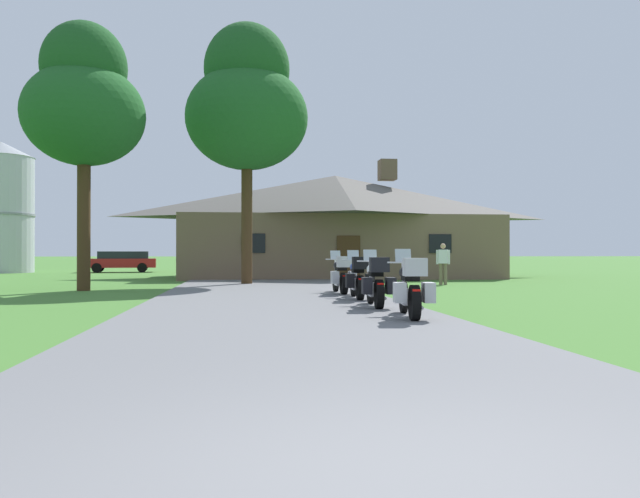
{
  "coord_description": "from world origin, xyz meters",
  "views": [
    {
      "loc": [
        -0.77,
        -3.07,
        1.26
      ],
      "look_at": [
        2.15,
        20.71,
        1.43
      ],
      "focal_mm": 35.04,
      "sensor_mm": 36.0,
      "label": 1
    }
  ],
  "objects_px": {
    "motorcycle_blue_third_in_row": "(358,278)",
    "metal_silo_distant": "(1,207)",
    "bystander_white_shirt_near_lodge": "(443,262)",
    "tree_by_lodge_front": "(247,104)",
    "motorcycle_white_second_in_row": "(376,283)",
    "motorcycle_black_nearest_to_camera": "(411,288)",
    "tree_left_near": "(84,102)",
    "motorcycle_black_farthest_in_row": "(341,275)",
    "parked_red_suv_far_left": "(122,261)"
  },
  "relations": [
    {
      "from": "motorcycle_blue_third_in_row",
      "to": "tree_left_near",
      "type": "height_order",
      "value": "tree_left_near"
    },
    {
      "from": "metal_silo_distant",
      "to": "parked_red_suv_far_left",
      "type": "relative_size",
      "value": 1.81
    },
    {
      "from": "motorcycle_blue_third_in_row",
      "to": "bystander_white_shirt_near_lodge",
      "type": "xyz_separation_m",
      "value": [
        4.97,
        8.02,
        0.32
      ]
    },
    {
      "from": "motorcycle_black_farthest_in_row",
      "to": "bystander_white_shirt_near_lodge",
      "type": "distance_m",
      "value": 7.68
    },
    {
      "from": "metal_silo_distant",
      "to": "motorcycle_blue_third_in_row",
      "type": "bearing_deg",
      "value": -55.02
    },
    {
      "from": "motorcycle_blue_third_in_row",
      "to": "metal_silo_distant",
      "type": "xyz_separation_m",
      "value": [
        -18.93,
        27.05,
        3.73
      ]
    },
    {
      "from": "metal_silo_distant",
      "to": "parked_red_suv_far_left",
      "type": "distance_m",
      "value": 8.56
    },
    {
      "from": "motorcycle_white_second_in_row",
      "to": "motorcycle_black_farthest_in_row",
      "type": "height_order",
      "value": "same"
    },
    {
      "from": "motorcycle_blue_third_in_row",
      "to": "metal_silo_distant",
      "type": "relative_size",
      "value": 0.24
    },
    {
      "from": "motorcycle_black_nearest_to_camera",
      "to": "tree_left_near",
      "type": "relative_size",
      "value": 0.23
    },
    {
      "from": "motorcycle_black_nearest_to_camera",
      "to": "tree_left_near",
      "type": "bearing_deg",
      "value": 135.4
    },
    {
      "from": "tree_by_lodge_front",
      "to": "tree_left_near",
      "type": "xyz_separation_m",
      "value": [
        -5.52,
        -3.14,
        -0.82
      ]
    },
    {
      "from": "bystander_white_shirt_near_lodge",
      "to": "motorcycle_black_farthest_in_row",
      "type": "bearing_deg",
      "value": 70.8
    },
    {
      "from": "motorcycle_black_nearest_to_camera",
      "to": "parked_red_suv_far_left",
      "type": "height_order",
      "value": "parked_red_suv_far_left"
    },
    {
      "from": "motorcycle_white_second_in_row",
      "to": "tree_by_lodge_front",
      "type": "distance_m",
      "value": 13.49
    },
    {
      "from": "motorcycle_black_farthest_in_row",
      "to": "tree_left_near",
      "type": "xyz_separation_m",
      "value": [
        -8.31,
        3.45,
        5.83
      ]
    },
    {
      "from": "motorcycle_white_second_in_row",
      "to": "tree_left_near",
      "type": "bearing_deg",
      "value": 139.47
    },
    {
      "from": "bystander_white_shirt_near_lodge",
      "to": "tree_left_near",
      "type": "bearing_deg",
      "value": 31.9
    },
    {
      "from": "bystander_white_shirt_near_lodge",
      "to": "tree_left_near",
      "type": "xyz_separation_m",
      "value": [
        -13.37,
        -2.31,
        5.51
      ]
    },
    {
      "from": "motorcycle_blue_third_in_row",
      "to": "motorcycle_black_farthest_in_row",
      "type": "height_order",
      "value": "same"
    },
    {
      "from": "tree_left_near",
      "to": "motorcycle_blue_third_in_row",
      "type": "bearing_deg",
      "value": -34.21
    },
    {
      "from": "motorcycle_blue_third_in_row",
      "to": "tree_left_near",
      "type": "bearing_deg",
      "value": 148.9
    },
    {
      "from": "motorcycle_black_farthest_in_row",
      "to": "parked_red_suv_far_left",
      "type": "distance_m",
      "value": 26.95
    },
    {
      "from": "tree_left_near",
      "to": "metal_silo_distant",
      "type": "relative_size",
      "value": 1.06
    },
    {
      "from": "motorcycle_black_farthest_in_row",
      "to": "bystander_white_shirt_near_lodge",
      "type": "height_order",
      "value": "bystander_white_shirt_near_lodge"
    },
    {
      "from": "bystander_white_shirt_near_lodge",
      "to": "parked_red_suv_far_left",
      "type": "height_order",
      "value": "bystander_white_shirt_near_lodge"
    },
    {
      "from": "motorcycle_black_nearest_to_camera",
      "to": "motorcycle_blue_third_in_row",
      "type": "xyz_separation_m",
      "value": [
        -0.09,
        4.92,
        0.0
      ]
    },
    {
      "from": "motorcycle_black_farthest_in_row",
      "to": "bystander_white_shirt_near_lodge",
      "type": "bearing_deg",
      "value": 47.49
    },
    {
      "from": "bystander_white_shirt_near_lodge",
      "to": "motorcycle_white_second_in_row",
      "type": "bearing_deg",
      "value": 86.68
    },
    {
      "from": "motorcycle_black_nearest_to_camera",
      "to": "tree_by_lodge_front",
      "type": "height_order",
      "value": "tree_by_lodge_front"
    },
    {
      "from": "motorcycle_blue_third_in_row",
      "to": "metal_silo_distant",
      "type": "bearing_deg",
      "value": 128.09
    },
    {
      "from": "motorcycle_white_second_in_row",
      "to": "motorcycle_blue_third_in_row",
      "type": "bearing_deg",
      "value": 92.94
    },
    {
      "from": "motorcycle_white_second_in_row",
      "to": "motorcycle_black_nearest_to_camera",
      "type": "bearing_deg",
      "value": -82.37
    },
    {
      "from": "bystander_white_shirt_near_lodge",
      "to": "tree_by_lodge_front",
      "type": "xyz_separation_m",
      "value": [
        -7.85,
        0.83,
        6.33
      ]
    },
    {
      "from": "motorcycle_blue_third_in_row",
      "to": "motorcycle_white_second_in_row",
      "type": "bearing_deg",
      "value": -88.07
    },
    {
      "from": "bystander_white_shirt_near_lodge",
      "to": "motorcycle_blue_third_in_row",
      "type": "bearing_deg",
      "value": 80.34
    },
    {
      "from": "tree_by_lodge_front",
      "to": "motorcycle_blue_third_in_row",
      "type": "bearing_deg",
      "value": -71.97
    },
    {
      "from": "motorcycle_blue_third_in_row",
      "to": "motorcycle_black_nearest_to_camera",
      "type": "bearing_deg",
      "value": -85.79
    },
    {
      "from": "metal_silo_distant",
      "to": "parked_red_suv_far_left",
      "type": "xyz_separation_m",
      "value": [
        7.78,
        -0.21,
        -3.56
      ]
    },
    {
      "from": "motorcycle_blue_third_in_row",
      "to": "parked_red_suv_far_left",
      "type": "xyz_separation_m",
      "value": [
        -11.14,
        26.85,
        0.17
      ]
    },
    {
      "from": "motorcycle_blue_third_in_row",
      "to": "motorcycle_black_farthest_in_row",
      "type": "relative_size",
      "value": 1.0
    },
    {
      "from": "tree_by_lodge_front",
      "to": "motorcycle_black_nearest_to_camera",
      "type": "bearing_deg",
      "value": -77.82
    },
    {
      "from": "tree_by_lodge_front",
      "to": "tree_left_near",
      "type": "bearing_deg",
      "value": -150.41
    },
    {
      "from": "motorcycle_black_nearest_to_camera",
      "to": "motorcycle_blue_third_in_row",
      "type": "bearing_deg",
      "value": 97.87
    },
    {
      "from": "motorcycle_black_farthest_in_row",
      "to": "metal_silo_distant",
      "type": "bearing_deg",
      "value": 126.02
    },
    {
      "from": "motorcycle_white_second_in_row",
      "to": "bystander_white_shirt_near_lodge",
      "type": "xyz_separation_m",
      "value": [
        5.02,
        10.56,
        0.32
      ]
    },
    {
      "from": "bystander_white_shirt_near_lodge",
      "to": "tree_left_near",
      "type": "distance_m",
      "value": 14.65
    },
    {
      "from": "motorcycle_white_second_in_row",
      "to": "motorcycle_blue_third_in_row",
      "type": "distance_m",
      "value": 2.54
    },
    {
      "from": "tree_left_near",
      "to": "parked_red_suv_far_left",
      "type": "xyz_separation_m",
      "value": [
        -2.74,
        21.13,
        -5.66
      ]
    },
    {
      "from": "motorcycle_black_nearest_to_camera",
      "to": "motorcycle_black_farthest_in_row",
      "type": "relative_size",
      "value": 1.0
    }
  ]
}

